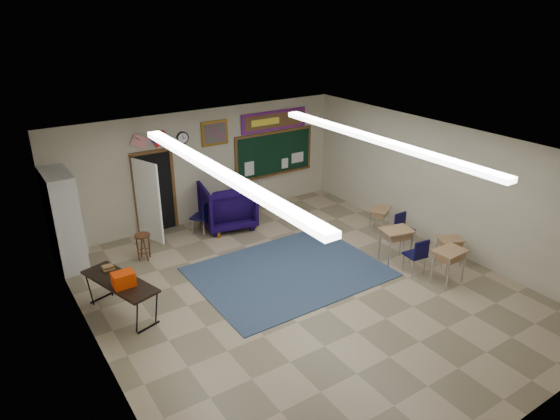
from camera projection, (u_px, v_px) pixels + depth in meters
floor at (303, 291)px, 10.30m from camera, size 9.00×9.00×0.00m
back_wall at (204, 166)px, 13.17m from camera, size 8.00×0.04×3.00m
front_wall at (516, 349)px, 6.27m from camera, size 8.00×0.04×3.00m
left_wall at (95, 285)px, 7.68m from camera, size 0.04×9.00×3.00m
right_wall at (441, 186)px, 11.76m from camera, size 0.04×9.00×3.00m
ceiling at (306, 151)px, 9.14m from camera, size 8.00×9.00×0.04m
area_rug at (289, 272)px, 11.02m from camera, size 4.00×3.00×0.02m
fluorescent_strips at (306, 154)px, 9.16m from camera, size 3.86×6.00×0.10m
doorway at (153, 195)px, 12.47m from camera, size 1.10×0.89×2.16m
chalkboard at (274, 155)px, 14.28m from camera, size 2.55×0.14×1.30m
bulletin_board at (274, 121)px, 13.90m from camera, size 2.10×0.05×0.55m
framed_art_print at (215, 133)px, 13.00m from camera, size 0.75×0.05×0.65m
wall_clock at (183, 138)px, 12.54m from camera, size 0.32×0.05×0.32m
wall_flags at (150, 138)px, 12.03m from camera, size 1.16×0.06×0.70m
storage_cabinet at (64, 220)px, 10.94m from camera, size 0.59×1.25×2.20m
wingback_armchair at (227, 205)px, 13.05m from camera, size 1.51×1.54×1.20m
student_chair_reading at (200, 218)px, 12.68m from camera, size 0.61×0.61×0.88m
student_chair_desk_a at (415, 256)px, 10.84m from camera, size 0.47×0.47×0.85m
student_chair_desk_b at (405, 230)px, 12.07m from camera, size 0.41×0.41×0.81m
student_desk_front_left at (396, 244)px, 11.30m from camera, size 0.77×0.64×0.81m
student_desk_front_right at (379, 219)px, 12.73m from camera, size 0.70×0.65×0.68m
student_desk_back_left at (448, 265)px, 10.45m from camera, size 0.67×0.52×0.77m
student_desk_back_right at (449, 250)px, 11.23m from camera, size 0.66×0.60×0.65m
folding_table at (122, 295)px, 9.43m from camera, size 1.06×1.83×0.99m
wooden_stool at (143, 247)px, 11.45m from camera, size 0.36×0.36×0.63m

